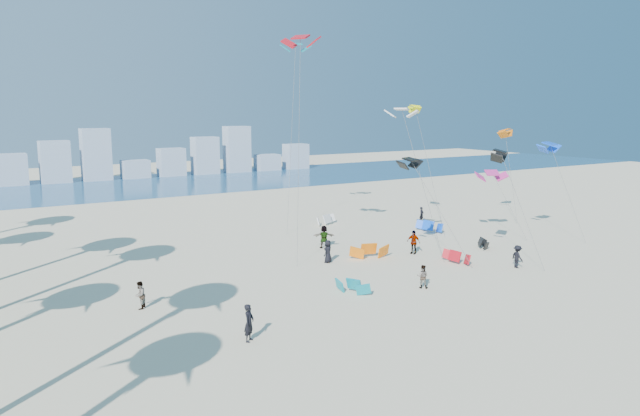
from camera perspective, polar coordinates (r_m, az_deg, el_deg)
ground at (r=29.68m, az=11.84°, el=-13.45°), size 220.00×220.00×0.00m
ocean at (r=94.24m, az=-19.98°, el=1.84°), size 220.00×220.00×0.00m
kitesurfer_near at (r=30.46m, az=-6.76°, el=-10.78°), size 0.82×0.80×1.90m
kitesurfer_mid at (r=39.44m, az=9.72°, el=-6.43°), size 0.93×0.94×1.53m
kitesurfers_far at (r=46.51m, az=4.13°, el=-3.73°), size 32.74×18.14×1.92m
grounded_kites at (r=50.60m, az=6.96°, el=-3.21°), size 18.56×22.22×1.02m
flying_kites at (r=52.60m, az=10.96°, el=8.48°), size 28.80×25.65×18.15m
distant_skyline at (r=103.48m, az=-21.89°, el=4.07°), size 85.00×3.00×8.40m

